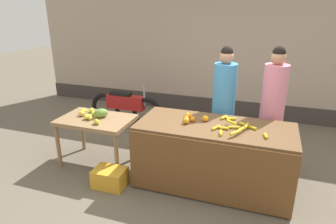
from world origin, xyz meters
The scene contains 12 objects.
ground_plane centered at (0.00, 0.00, 0.00)m, with size 24.00×24.00×0.00m, color #665B4C.
market_wall_back centered at (0.00, 2.95, 1.46)m, with size 9.11×0.23×2.99m.
fruit_stall_counter centered at (0.35, -0.01, 0.45)m, with size 2.06×0.92×0.89m.
side_table_wooden centered at (-1.48, 0.00, 0.66)m, with size 1.10×0.73×0.76m.
banana_bunch_pile centered at (0.60, -0.01, 0.92)m, with size 0.69×0.68×0.07m.
orange_pile centered at (0.01, 0.05, 0.93)m, with size 0.35×0.31×0.09m.
mango_papaya_pile centered at (-1.51, 0.03, 0.81)m, with size 0.56×0.53×0.14m.
vendor_woman_blue_shirt centered at (0.34, 0.70, 0.93)m, with size 0.34×0.34×1.84m.
vendor_woman_pink_shirt centered at (1.04, 0.73, 0.94)m, with size 0.34×0.34×1.86m.
parked_motorcycle centered at (-1.78, 1.55, 0.40)m, with size 1.60×0.18×0.88m.
produce_crate centered at (-0.99, -0.53, 0.13)m, with size 0.44×0.32×0.26m, color gold.
produce_sack centered at (-0.68, 0.71, 0.24)m, with size 0.36×0.30×0.48m, color tan.
Camera 1 is at (0.94, -3.62, 2.40)m, focal length 31.75 mm.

